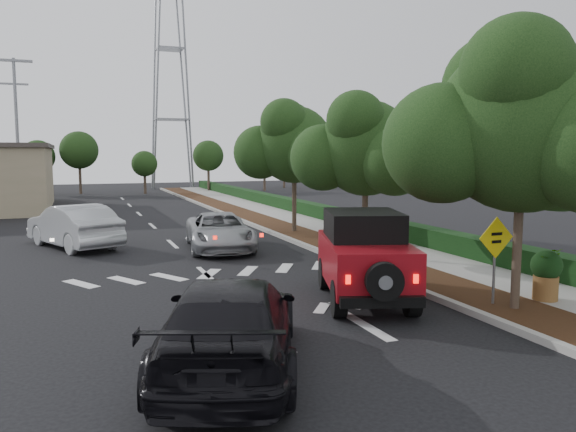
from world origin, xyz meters
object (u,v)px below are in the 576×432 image
speed_hump_sign (495,249)px  red_jeep (363,255)px  black_suv_oncoming (230,324)px  silver_suv_ahead (220,231)px

speed_hump_sign → red_jeep: bearing=141.9°
red_jeep → black_suv_oncoming: red_jeep is taller
red_jeep → silver_suv_ahead: bearing=118.6°
speed_hump_sign → silver_suv_ahead: bearing=110.3°
silver_suv_ahead → black_suv_oncoming: 11.88m
black_suv_oncoming → speed_hump_sign: size_ratio=2.61×
black_suv_oncoming → speed_hump_sign: speed_hump_sign is taller
red_jeep → speed_hump_sign: bearing=-19.1°
red_jeep → speed_hump_sign: size_ratio=2.18×
red_jeep → speed_hump_sign: red_jeep is taller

